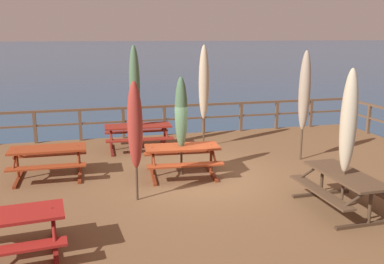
% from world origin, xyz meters
% --- Properties ---
extents(ground_plane, '(600.00, 600.00, 0.00)m').
position_xyz_m(ground_plane, '(0.00, 0.00, 0.00)').
color(ground_plane, navy).
extents(wooden_deck, '(14.70, 9.49, 0.73)m').
position_xyz_m(wooden_deck, '(0.00, 0.00, 0.37)').
color(wooden_deck, brown).
rests_on(wooden_deck, ground).
extents(railing_waterside_far, '(14.50, 0.10, 1.09)m').
position_xyz_m(railing_waterside_far, '(0.00, 4.59, 1.46)').
color(railing_waterside_far, brown).
rests_on(railing_waterside_far, wooden_deck).
extents(picnic_table_back_left, '(1.42, 1.98, 0.78)m').
position_xyz_m(picnic_table_back_left, '(2.33, -2.66, 1.29)').
color(picnic_table_back_left, brown).
rests_on(picnic_table_back_left, wooden_deck).
extents(picnic_table_back_right, '(1.97, 1.55, 0.78)m').
position_xyz_m(picnic_table_back_right, '(-0.38, 0.24, 1.29)').
color(picnic_table_back_right, '#993819').
rests_on(picnic_table_back_right, wooden_deck).
extents(picnic_table_mid_left, '(1.85, 1.43, 0.78)m').
position_xyz_m(picnic_table_mid_left, '(-3.64, 0.91, 1.29)').
color(picnic_table_mid_left, '#993819').
rests_on(picnic_table_mid_left, wooden_deck).
extents(picnic_table_front_left, '(1.81, 1.55, 0.78)m').
position_xyz_m(picnic_table_front_left, '(-3.95, -3.06, 1.28)').
color(picnic_table_front_left, maroon).
rests_on(picnic_table_front_left, wooden_deck).
extents(picnic_table_front_right, '(2.06, 1.46, 0.78)m').
position_xyz_m(picnic_table_front_right, '(-1.13, 3.02, 1.29)').
color(picnic_table_front_right, maroon).
rests_on(picnic_table_front_right, wooden_deck).
extents(patio_umbrella_short_back, '(0.32, 0.32, 2.88)m').
position_xyz_m(patio_umbrella_short_back, '(2.27, -2.69, 2.56)').
color(patio_umbrella_short_back, '#4C3828').
rests_on(patio_umbrella_short_back, wooden_deck).
extents(patio_umbrella_tall_mid_right, '(0.32, 0.32, 2.51)m').
position_xyz_m(patio_umbrella_tall_mid_right, '(-0.39, 0.28, 2.32)').
color(patio_umbrella_tall_mid_right, '#4C3828').
rests_on(patio_umbrella_tall_mid_right, wooden_deck).
extents(patio_umbrella_tall_back_left, '(0.32, 0.32, 3.09)m').
position_xyz_m(patio_umbrella_tall_back_left, '(3.23, 0.73, 2.69)').
color(patio_umbrella_tall_back_left, '#4C3828').
rests_on(patio_umbrella_tall_back_left, wooden_deck).
extents(patio_umbrella_short_mid, '(0.32, 0.32, 3.20)m').
position_xyz_m(patio_umbrella_short_mid, '(0.91, 2.78, 2.77)').
color(patio_umbrella_short_mid, '#4C3828').
rests_on(patio_umbrella_short_mid, wooden_deck).
extents(patio_umbrella_short_front, '(0.32, 0.32, 3.21)m').
position_xyz_m(patio_umbrella_short_front, '(-1.20, 3.01, 2.77)').
color(patio_umbrella_short_front, '#4C3828').
rests_on(patio_umbrella_short_front, wooden_deck).
extents(patio_umbrella_tall_mid_left, '(0.32, 0.32, 2.58)m').
position_xyz_m(patio_umbrella_tall_mid_left, '(-1.70, -1.11, 2.37)').
color(patio_umbrella_tall_mid_left, '#4C3828').
rests_on(patio_umbrella_tall_mid_left, wooden_deck).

